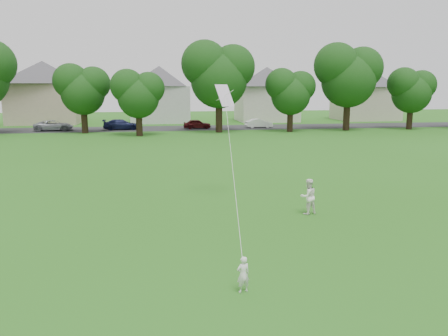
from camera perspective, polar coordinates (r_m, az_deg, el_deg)
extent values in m
plane|color=#276216|center=(14.07, -5.58, -10.94)|extent=(160.00, 160.00, 0.00)
cube|color=#2D2D30|center=(55.32, -8.17, 5.14)|extent=(90.00, 7.00, 0.01)
imported|color=white|center=(11.36, 2.52, -13.72)|extent=(0.40, 0.32, 0.96)
imported|color=white|center=(18.17, 10.94, -3.68)|extent=(0.83, 0.71, 1.47)
plane|color=white|center=(20.02, 0.11, 9.46)|extent=(1.13, 1.04, 0.97)
cylinder|color=white|center=(15.38, 0.97, 1.50)|extent=(0.01, 0.01, 10.50)
cylinder|color=black|center=(51.68, -17.76, 6.02)|extent=(0.70, 0.70, 2.99)
cylinder|color=black|center=(47.29, -11.02, 5.78)|extent=(0.67, 0.67, 2.71)
cylinder|color=black|center=(50.09, -0.66, 6.97)|extent=(0.78, 0.78, 3.99)
cylinder|color=black|center=(51.38, 8.62, 6.28)|extent=(0.68, 0.68, 2.81)
cylinder|color=black|center=(54.41, 15.72, 6.85)|extent=(0.78, 0.78, 3.96)
cylinder|color=black|center=(58.38, 23.09, 6.10)|extent=(0.69, 0.69, 2.89)
imported|color=gray|center=(55.57, -21.35, 5.19)|extent=(4.61, 2.43, 1.24)
imported|color=#12173A|center=(54.42, -13.25, 5.55)|extent=(4.37, 1.81, 1.26)
imported|color=#4D0F11|center=(54.51, -3.53, 5.76)|extent=(3.42, 1.41, 1.16)
imported|color=white|center=(55.79, 4.57, 5.84)|extent=(3.50, 1.41, 1.13)
cube|color=tan|center=(66.90, -22.33, 7.78)|extent=(9.29, 6.96, 5.59)
pyramid|color=#49474C|center=(66.95, -22.69, 12.80)|extent=(13.39, 13.39, 3.07)
cube|color=silver|center=(65.13, -8.36, 8.24)|extent=(8.33, 7.08, 5.22)
pyramid|color=#49474C|center=(65.15, -8.49, 13.06)|extent=(12.02, 12.02, 2.87)
cube|color=silver|center=(67.23, 5.55, 8.36)|extent=(8.57, 7.57, 5.20)
pyramid|color=#49474C|center=(67.25, 5.64, 13.01)|extent=(12.36, 12.36, 2.86)
cube|color=beige|center=(72.87, 17.95, 8.03)|extent=(8.71, 7.51, 5.10)
pyramid|color=#49474C|center=(72.88, 18.20, 12.24)|extent=(12.56, 12.56, 2.81)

